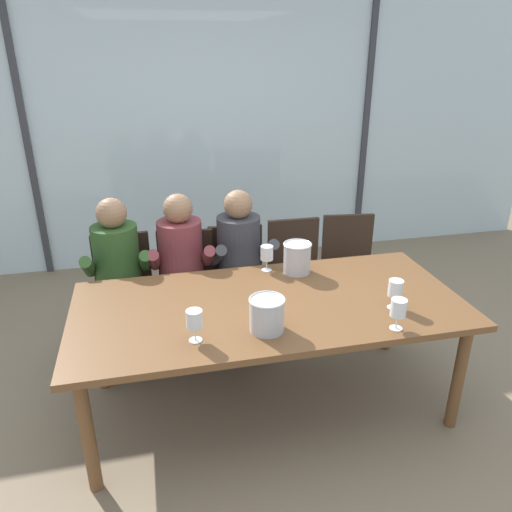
{
  "coord_description": "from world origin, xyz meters",
  "views": [
    {
      "loc": [
        -0.64,
        -2.44,
        2.13
      ],
      "look_at": [
        0.0,
        0.35,
        0.9
      ],
      "focal_mm": 34.32,
      "sensor_mm": 36.0,
      "label": 1
    }
  ],
  "objects_px": {
    "wine_glass_near_bucket": "(267,254)",
    "ice_bucket_secondary": "(267,314)",
    "dining_table": "(269,312)",
    "chair_near_window_right": "(349,261)",
    "person_olive_shirt": "(118,272)",
    "person_maroon_top": "(182,266)",
    "chair_near_curtain": "(124,285)",
    "chair_right_of_center": "(296,266)",
    "ice_bucket_primary": "(297,257)",
    "wine_glass_by_left_taster": "(194,321)",
    "chair_center": "(237,275)",
    "wine_glass_center_pour": "(398,309)",
    "wine_glass_by_right_taster": "(395,289)",
    "person_charcoal_jacket": "(242,260)",
    "chair_left_of_center": "(186,280)"
  },
  "relations": [
    {
      "from": "ice_bucket_secondary",
      "to": "wine_glass_by_right_taster",
      "type": "xyz_separation_m",
      "value": [
        0.77,
        0.07,
        0.02
      ]
    },
    {
      "from": "person_maroon_top",
      "to": "ice_bucket_primary",
      "type": "xyz_separation_m",
      "value": [
        0.73,
        -0.43,
        0.18
      ]
    },
    {
      "from": "person_maroon_top",
      "to": "chair_near_window_right",
      "type": "bearing_deg",
      "value": 9.24
    },
    {
      "from": "person_olive_shirt",
      "to": "ice_bucket_primary",
      "type": "xyz_separation_m",
      "value": [
        1.17,
        -0.43,
        0.18
      ]
    },
    {
      "from": "chair_left_of_center",
      "to": "wine_glass_by_right_taster",
      "type": "height_order",
      "value": "wine_glass_by_right_taster"
    },
    {
      "from": "wine_glass_by_left_taster",
      "to": "dining_table",
      "type": "bearing_deg",
      "value": 33.12
    },
    {
      "from": "wine_glass_by_left_taster",
      "to": "person_charcoal_jacket",
      "type": "bearing_deg",
      "value": 67.36
    },
    {
      "from": "dining_table",
      "to": "chair_center",
      "type": "distance_m",
      "value": 0.94
    },
    {
      "from": "dining_table",
      "to": "wine_glass_by_left_taster",
      "type": "distance_m",
      "value": 0.59
    },
    {
      "from": "ice_bucket_primary",
      "to": "chair_left_of_center",
      "type": "bearing_deg",
      "value": 141.95
    },
    {
      "from": "dining_table",
      "to": "ice_bucket_primary",
      "type": "height_order",
      "value": "ice_bucket_primary"
    },
    {
      "from": "person_charcoal_jacket",
      "to": "ice_bucket_secondary",
      "type": "xyz_separation_m",
      "value": [
        -0.08,
        -1.09,
        0.17
      ]
    },
    {
      "from": "chair_left_of_center",
      "to": "wine_glass_by_right_taster",
      "type": "bearing_deg",
      "value": -38.74
    },
    {
      "from": "person_maroon_top",
      "to": "wine_glass_by_left_taster",
      "type": "xyz_separation_m",
      "value": [
        -0.02,
        -1.11,
        0.19
      ]
    },
    {
      "from": "wine_glass_by_left_taster",
      "to": "wine_glass_near_bucket",
      "type": "relative_size",
      "value": 1.0
    },
    {
      "from": "dining_table",
      "to": "chair_near_window_right",
      "type": "relative_size",
      "value": 2.62
    },
    {
      "from": "dining_table",
      "to": "wine_glass_by_right_taster",
      "type": "bearing_deg",
      "value": -17.94
    },
    {
      "from": "wine_glass_near_bucket",
      "to": "chair_left_of_center",
      "type": "bearing_deg",
      "value": 136.94
    },
    {
      "from": "chair_center",
      "to": "wine_glass_near_bucket",
      "type": "relative_size",
      "value": 4.98
    },
    {
      "from": "dining_table",
      "to": "wine_glass_near_bucket",
      "type": "bearing_deg",
      "value": 77.92
    },
    {
      "from": "person_maroon_top",
      "to": "wine_glass_center_pour",
      "type": "height_order",
      "value": "person_maroon_top"
    },
    {
      "from": "chair_left_of_center",
      "to": "person_olive_shirt",
      "type": "height_order",
      "value": "person_olive_shirt"
    },
    {
      "from": "person_olive_shirt",
      "to": "person_charcoal_jacket",
      "type": "distance_m",
      "value": 0.88
    },
    {
      "from": "chair_near_curtain",
      "to": "ice_bucket_primary",
      "type": "relative_size",
      "value": 4.24
    },
    {
      "from": "chair_left_of_center",
      "to": "person_olive_shirt",
      "type": "relative_size",
      "value": 0.73
    },
    {
      "from": "dining_table",
      "to": "wine_glass_near_bucket",
      "type": "relative_size",
      "value": 13.06
    },
    {
      "from": "chair_near_window_right",
      "to": "ice_bucket_primary",
      "type": "xyz_separation_m",
      "value": [
        -0.65,
        -0.6,
        0.35
      ]
    },
    {
      "from": "wine_glass_center_pour",
      "to": "wine_glass_by_right_taster",
      "type": "height_order",
      "value": "same"
    },
    {
      "from": "chair_center",
      "to": "wine_glass_by_right_taster",
      "type": "bearing_deg",
      "value": -54.3
    },
    {
      "from": "person_maroon_top",
      "to": "dining_table",
      "type": "bearing_deg",
      "value": -58.71
    },
    {
      "from": "ice_bucket_secondary",
      "to": "person_maroon_top",
      "type": "bearing_deg",
      "value": 108.2
    },
    {
      "from": "ice_bucket_secondary",
      "to": "chair_center",
      "type": "bearing_deg",
      "value": 86.76
    },
    {
      "from": "person_olive_shirt",
      "to": "wine_glass_by_right_taster",
      "type": "height_order",
      "value": "person_olive_shirt"
    },
    {
      "from": "person_charcoal_jacket",
      "to": "wine_glass_by_right_taster",
      "type": "bearing_deg",
      "value": -59.96
    },
    {
      "from": "wine_glass_near_bucket",
      "to": "person_maroon_top",
      "type": "bearing_deg",
      "value": 146.1
    },
    {
      "from": "wine_glass_near_bucket",
      "to": "ice_bucket_secondary",
      "type": "bearing_deg",
      "value": -104.05
    },
    {
      "from": "person_olive_shirt",
      "to": "person_maroon_top",
      "type": "distance_m",
      "value": 0.44
    },
    {
      "from": "person_maroon_top",
      "to": "wine_glass_near_bucket",
      "type": "relative_size",
      "value": 6.82
    },
    {
      "from": "chair_right_of_center",
      "to": "wine_glass_by_left_taster",
      "type": "height_order",
      "value": "wine_glass_by_left_taster"
    },
    {
      "from": "chair_near_window_right",
      "to": "person_olive_shirt",
      "type": "height_order",
      "value": "person_olive_shirt"
    },
    {
      "from": "chair_near_curtain",
      "to": "chair_center",
      "type": "relative_size",
      "value": 1.0
    },
    {
      "from": "ice_bucket_primary",
      "to": "wine_glass_by_right_taster",
      "type": "distance_m",
      "value": 0.71
    },
    {
      "from": "chair_center",
      "to": "chair_left_of_center",
      "type": "bearing_deg",
      "value": -174.77
    },
    {
      "from": "chair_left_of_center",
      "to": "wine_glass_by_left_taster",
      "type": "xyz_separation_m",
      "value": [
        -0.06,
        -1.22,
        0.36
      ]
    },
    {
      "from": "chair_near_curtain",
      "to": "chair_right_of_center",
      "type": "relative_size",
      "value": 1.0
    },
    {
      "from": "person_olive_shirt",
      "to": "wine_glass_center_pour",
      "type": "xyz_separation_m",
      "value": [
        1.47,
        -1.23,
        0.19
      ]
    },
    {
      "from": "chair_near_curtain",
      "to": "ice_bucket_primary",
      "type": "xyz_separation_m",
      "value": [
        1.15,
        -0.57,
        0.35
      ]
    },
    {
      "from": "wine_glass_near_bucket",
      "to": "ice_bucket_primary",
      "type": "bearing_deg",
      "value": -20.51
    },
    {
      "from": "ice_bucket_secondary",
      "to": "person_olive_shirt",
      "type": "bearing_deg",
      "value": 126.4
    },
    {
      "from": "person_maroon_top",
      "to": "person_charcoal_jacket",
      "type": "bearing_deg",
      "value": 2.22
    }
  ]
}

